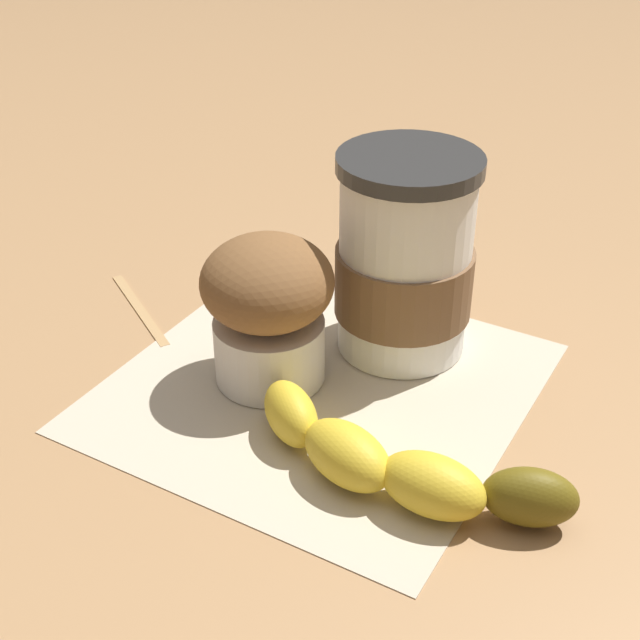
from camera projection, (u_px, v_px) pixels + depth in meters
ground_plane at (320, 387)px, 0.58m from camera, size 3.00×3.00×0.00m
paper_napkin at (320, 386)px, 0.57m from camera, size 0.30×0.30×0.00m
coffee_cup at (405, 262)px, 0.58m from camera, size 0.09×0.09×0.14m
muffin at (269, 305)px, 0.56m from camera, size 0.08×0.08×0.10m
banana at (394, 463)px, 0.49m from camera, size 0.08×0.20×0.03m
wooden_stirrer at (140, 309)px, 0.66m from camera, size 0.08×0.09×0.00m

